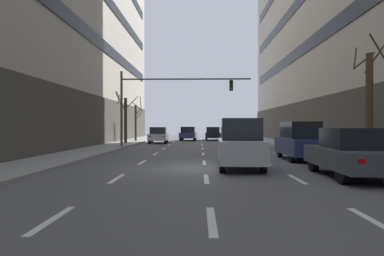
% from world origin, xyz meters
% --- Properties ---
extents(ground_plane, '(120.00, 120.00, 0.00)m').
position_xyz_m(ground_plane, '(0.00, 0.00, 0.00)').
color(ground_plane, '#515156').
extents(sidewalk_left, '(3.09, 80.00, 0.14)m').
position_xyz_m(sidewalk_left, '(-7.63, 0.00, 0.07)').
color(sidewalk_left, gray).
rests_on(sidewalk_left, ground).
extents(lane_stripe_l1_s2, '(0.16, 2.00, 0.01)m').
position_xyz_m(lane_stripe_l1_s2, '(-3.04, -8.00, 0.00)').
color(lane_stripe_l1_s2, silver).
rests_on(lane_stripe_l1_s2, ground).
extents(lane_stripe_l1_s3, '(0.16, 2.00, 0.01)m').
position_xyz_m(lane_stripe_l1_s3, '(-3.04, -3.00, 0.00)').
color(lane_stripe_l1_s3, silver).
rests_on(lane_stripe_l1_s3, ground).
extents(lane_stripe_l1_s4, '(0.16, 2.00, 0.01)m').
position_xyz_m(lane_stripe_l1_s4, '(-3.04, 2.00, 0.00)').
color(lane_stripe_l1_s4, silver).
rests_on(lane_stripe_l1_s4, ground).
extents(lane_stripe_l1_s5, '(0.16, 2.00, 0.01)m').
position_xyz_m(lane_stripe_l1_s5, '(-3.04, 7.00, 0.00)').
color(lane_stripe_l1_s5, silver).
rests_on(lane_stripe_l1_s5, ground).
extents(lane_stripe_l1_s6, '(0.16, 2.00, 0.01)m').
position_xyz_m(lane_stripe_l1_s6, '(-3.04, 12.00, 0.00)').
color(lane_stripe_l1_s6, silver).
rests_on(lane_stripe_l1_s6, ground).
extents(lane_stripe_l1_s7, '(0.16, 2.00, 0.01)m').
position_xyz_m(lane_stripe_l1_s7, '(-3.04, 17.00, 0.00)').
color(lane_stripe_l1_s7, silver).
rests_on(lane_stripe_l1_s7, ground).
extents(lane_stripe_l1_s8, '(0.16, 2.00, 0.01)m').
position_xyz_m(lane_stripe_l1_s8, '(-3.04, 22.00, 0.00)').
color(lane_stripe_l1_s8, silver).
rests_on(lane_stripe_l1_s8, ground).
extents(lane_stripe_l1_s9, '(0.16, 2.00, 0.01)m').
position_xyz_m(lane_stripe_l1_s9, '(-3.04, 27.00, 0.00)').
color(lane_stripe_l1_s9, silver).
rests_on(lane_stripe_l1_s9, ground).
extents(lane_stripe_l1_s10, '(0.16, 2.00, 0.01)m').
position_xyz_m(lane_stripe_l1_s10, '(-3.04, 32.00, 0.00)').
color(lane_stripe_l1_s10, silver).
rests_on(lane_stripe_l1_s10, ground).
extents(lane_stripe_l2_s2, '(0.16, 2.00, 0.01)m').
position_xyz_m(lane_stripe_l2_s2, '(0.00, -8.00, 0.00)').
color(lane_stripe_l2_s2, silver).
rests_on(lane_stripe_l2_s2, ground).
extents(lane_stripe_l2_s3, '(0.16, 2.00, 0.01)m').
position_xyz_m(lane_stripe_l2_s3, '(0.00, -3.00, 0.00)').
color(lane_stripe_l2_s3, silver).
rests_on(lane_stripe_l2_s3, ground).
extents(lane_stripe_l2_s4, '(0.16, 2.00, 0.01)m').
position_xyz_m(lane_stripe_l2_s4, '(0.00, 2.00, 0.00)').
color(lane_stripe_l2_s4, silver).
rests_on(lane_stripe_l2_s4, ground).
extents(lane_stripe_l2_s5, '(0.16, 2.00, 0.01)m').
position_xyz_m(lane_stripe_l2_s5, '(0.00, 7.00, 0.00)').
color(lane_stripe_l2_s5, silver).
rests_on(lane_stripe_l2_s5, ground).
extents(lane_stripe_l2_s6, '(0.16, 2.00, 0.01)m').
position_xyz_m(lane_stripe_l2_s6, '(0.00, 12.00, 0.00)').
color(lane_stripe_l2_s6, silver).
rests_on(lane_stripe_l2_s6, ground).
extents(lane_stripe_l2_s7, '(0.16, 2.00, 0.01)m').
position_xyz_m(lane_stripe_l2_s7, '(0.00, 17.00, 0.00)').
color(lane_stripe_l2_s7, silver).
rests_on(lane_stripe_l2_s7, ground).
extents(lane_stripe_l2_s8, '(0.16, 2.00, 0.01)m').
position_xyz_m(lane_stripe_l2_s8, '(0.00, 22.00, 0.00)').
color(lane_stripe_l2_s8, silver).
rests_on(lane_stripe_l2_s8, ground).
extents(lane_stripe_l2_s9, '(0.16, 2.00, 0.01)m').
position_xyz_m(lane_stripe_l2_s9, '(0.00, 27.00, 0.00)').
color(lane_stripe_l2_s9, silver).
rests_on(lane_stripe_l2_s9, ground).
extents(lane_stripe_l2_s10, '(0.16, 2.00, 0.01)m').
position_xyz_m(lane_stripe_l2_s10, '(0.00, 32.00, 0.00)').
color(lane_stripe_l2_s10, silver).
rests_on(lane_stripe_l2_s10, ground).
extents(lane_stripe_l3_s2, '(0.16, 2.00, 0.01)m').
position_xyz_m(lane_stripe_l3_s2, '(3.04, -8.00, 0.00)').
color(lane_stripe_l3_s2, silver).
rests_on(lane_stripe_l3_s2, ground).
extents(lane_stripe_l3_s3, '(0.16, 2.00, 0.01)m').
position_xyz_m(lane_stripe_l3_s3, '(3.04, -3.00, 0.00)').
color(lane_stripe_l3_s3, silver).
rests_on(lane_stripe_l3_s3, ground).
extents(lane_stripe_l3_s4, '(0.16, 2.00, 0.01)m').
position_xyz_m(lane_stripe_l3_s4, '(3.04, 2.00, 0.00)').
color(lane_stripe_l3_s4, silver).
rests_on(lane_stripe_l3_s4, ground).
extents(lane_stripe_l3_s5, '(0.16, 2.00, 0.01)m').
position_xyz_m(lane_stripe_l3_s5, '(3.04, 7.00, 0.00)').
color(lane_stripe_l3_s5, silver).
rests_on(lane_stripe_l3_s5, ground).
extents(lane_stripe_l3_s6, '(0.16, 2.00, 0.01)m').
position_xyz_m(lane_stripe_l3_s6, '(3.04, 12.00, 0.00)').
color(lane_stripe_l3_s6, silver).
rests_on(lane_stripe_l3_s6, ground).
extents(lane_stripe_l3_s7, '(0.16, 2.00, 0.01)m').
position_xyz_m(lane_stripe_l3_s7, '(3.04, 17.00, 0.00)').
color(lane_stripe_l3_s7, silver).
rests_on(lane_stripe_l3_s7, ground).
extents(lane_stripe_l3_s8, '(0.16, 2.00, 0.01)m').
position_xyz_m(lane_stripe_l3_s8, '(3.04, 22.00, 0.00)').
color(lane_stripe_l3_s8, silver).
rests_on(lane_stripe_l3_s8, ground).
extents(lane_stripe_l3_s9, '(0.16, 2.00, 0.01)m').
position_xyz_m(lane_stripe_l3_s9, '(3.04, 27.00, 0.00)').
color(lane_stripe_l3_s9, silver).
rests_on(lane_stripe_l3_s9, ground).
extents(lane_stripe_l3_s10, '(0.16, 2.00, 0.01)m').
position_xyz_m(lane_stripe_l3_s10, '(3.04, 32.00, 0.00)').
color(lane_stripe_l3_s10, silver).
rests_on(lane_stripe_l3_s10, ground).
extents(car_driving_0, '(2.01, 4.40, 2.09)m').
position_xyz_m(car_driving_0, '(1.49, -0.16, 1.04)').
color(car_driving_0, black).
rests_on(car_driving_0, ground).
extents(car_driving_1, '(2.01, 4.48, 1.65)m').
position_xyz_m(car_driving_1, '(-4.49, 20.32, 0.81)').
color(car_driving_1, black).
rests_on(car_driving_1, ground).
extents(car_driving_2, '(2.07, 4.55, 1.68)m').
position_xyz_m(car_driving_2, '(-1.61, 26.41, 0.83)').
color(car_driving_2, black).
rests_on(car_driving_2, ground).
extents(car_driving_3, '(1.97, 4.43, 1.64)m').
position_xyz_m(car_driving_3, '(1.43, 27.46, 0.81)').
color(car_driving_3, black).
rests_on(car_driving_3, ground).
extents(car_parked_1, '(2.00, 4.62, 1.72)m').
position_xyz_m(car_parked_1, '(5.04, -2.60, 0.85)').
color(car_parked_1, black).
rests_on(car_parked_1, ground).
extents(car_parked_2, '(1.75, 4.16, 2.01)m').
position_xyz_m(car_parked_2, '(5.04, 3.39, 1.00)').
color(car_parked_2, black).
rests_on(car_parked_2, ground).
extents(traffic_signal_0, '(10.41, 0.35, 6.02)m').
position_xyz_m(traffic_signal_0, '(-3.13, 12.44, 4.32)').
color(traffic_signal_0, '#4C4C51').
rests_on(traffic_signal_0, sidewalk_left).
extents(street_tree_0, '(1.83, 1.82, 5.55)m').
position_xyz_m(street_tree_0, '(7.34, 0.77, 2.75)').
color(street_tree_0, '#4C3823').
rests_on(street_tree_0, sidewalk_right).
extents(street_tree_1, '(2.27, 2.27, 4.95)m').
position_xyz_m(street_tree_1, '(-7.35, 17.69, 2.48)').
color(street_tree_1, '#4C3823').
rests_on(street_tree_1, sidewalk_left).
extents(street_tree_2, '(1.16, 1.60, 4.87)m').
position_xyz_m(street_tree_2, '(-7.29, 22.77, 2.29)').
color(street_tree_2, '#4C3823').
rests_on(street_tree_2, sidewalk_left).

